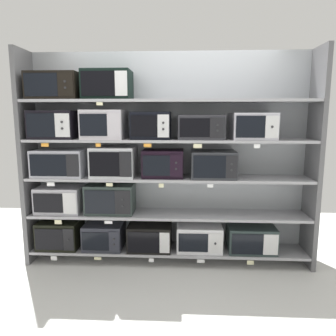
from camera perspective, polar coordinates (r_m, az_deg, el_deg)
name	(u,v)px	position (r m, az deg, el deg)	size (l,w,h in m)	color
ground	(162,313)	(3.04, -1.07, -24.60)	(7.14, 6.00, 0.02)	silver
back_panel	(169,157)	(3.78, 0.18, 1.99)	(3.34, 0.04, 2.41)	#9EA3A8
upright_left	(29,159)	(3.97, -23.76, 1.56)	(0.05, 0.41, 2.41)	#5B5B5E
upright_right	(314,161)	(3.82, 24.74, 1.22)	(0.05, 0.41, 2.41)	#5B5B5E
shelf_0	(168,249)	(3.85, 0.00, -14.39)	(3.14, 0.41, 0.03)	#99999E
microwave_0	(60,233)	(4.04, -18.75, -11.04)	(0.47, 0.40, 0.32)	black
microwave_1	(104,235)	(3.89, -11.35, -11.74)	(0.45, 0.40, 0.29)	#262730
microwave_2	(150,236)	(3.80, -3.25, -12.09)	(0.49, 0.40, 0.29)	black
microwave_3	(199,237)	(3.78, 5.63, -12.23)	(0.51, 0.36, 0.29)	silver
microwave_4	(251,238)	(3.85, 14.67, -12.07)	(0.53, 0.38, 0.29)	#273433
price_tag_0	(54,258)	(3.95, -19.81, -14.99)	(0.07, 0.00, 0.05)	white
price_tag_1	(98,259)	(3.79, -12.49, -15.59)	(0.08, 0.00, 0.03)	beige
price_tag_2	(151,260)	(3.69, -3.03, -16.21)	(0.06, 0.00, 0.04)	white
price_tag_3	(201,261)	(3.67, 5.91, -16.30)	(0.08, 0.00, 0.04)	white
price_tag_4	(250,263)	(3.74, 14.58, -16.12)	(0.07, 0.00, 0.05)	beige
shelf_1	(168,214)	(3.70, 0.00, -8.32)	(3.14, 0.41, 0.03)	#99999E
microwave_5	(60,199)	(3.91, -18.77, -5.32)	(0.51, 0.36, 0.30)	#A4A2AB
microwave_6	(110,198)	(3.73, -10.30, -5.39)	(0.54, 0.35, 0.33)	#293531
price_tag_5	(58,222)	(3.77, -19.13, -9.16)	(0.08, 0.00, 0.05)	beige
price_tag_6	(108,222)	(3.60, -10.65, -9.57)	(0.09, 0.00, 0.03)	white
shelf_2	(168,178)	(3.59, 0.00, -1.81)	(3.14, 0.41, 0.03)	#99999E
microwave_7	(61,163)	(3.82, -18.70, 0.91)	(0.57, 0.40, 0.30)	#A3A4AF
microwave_8	(114,162)	(3.64, -9.66, 1.14)	(0.48, 0.41, 0.34)	#B7BBBF
microwave_9	(163,163)	(3.56, -0.88, 0.83)	(0.45, 0.35, 0.31)	black
microwave_10	(213,164)	(3.57, 8.10, 0.69)	(0.49, 0.41, 0.30)	#292B2F
price_tag_7	(51,184)	(3.69, -20.31, -2.75)	(0.08, 0.00, 0.04)	white
price_tag_8	(109,185)	(3.48, -10.48, -2.96)	(0.07, 0.00, 0.04)	beige
price_tag_9	(161,186)	(3.40, -1.23, -3.17)	(0.05, 0.00, 0.04)	beige
price_tag_10	(210,186)	(3.40, 7.61, -3.19)	(0.06, 0.00, 0.04)	white
shelf_3	(168,140)	(3.53, 0.00, 5.00)	(3.14, 0.41, 0.03)	#99999E
microwave_11	(55,125)	(3.80, -19.61, 7.34)	(0.49, 0.41, 0.31)	black
microwave_12	(104,124)	(3.62, -11.36, 7.67)	(0.46, 0.42, 0.32)	#B8B3BA
microwave_13	(151,125)	(3.53, -3.01, 7.64)	(0.42, 0.38, 0.30)	black
microwave_14	(201,127)	(3.52, 5.92, 7.32)	(0.50, 0.42, 0.26)	#2A2A2F
microwave_15	(253,126)	(3.59, 15.00, 7.27)	(0.46, 0.40, 0.28)	#B6B3BF
price_tag_11	(45,145)	(3.64, -21.23, 3.88)	(0.08, 0.00, 0.04)	orange
price_tag_12	(98,145)	(3.44, -12.42, 4.04)	(0.06, 0.00, 0.04)	orange
price_tag_13	(147,145)	(3.34, -3.71, 4.07)	(0.08, 0.00, 0.04)	orange
price_tag_14	(198,146)	(3.32, 5.34, 3.96)	(0.09, 0.00, 0.04)	beige
price_tag_15	(257,146)	(3.41, 15.70, 3.79)	(0.06, 0.00, 0.04)	white
shelf_4	(168,101)	(3.52, 0.00, 11.93)	(3.14, 0.41, 0.03)	#99999E
microwave_16	(56,86)	(3.80, -19.54, 13.64)	(0.55, 0.41, 0.29)	black
microwave_17	(107,85)	(3.63, -10.81, 14.43)	(0.51, 0.36, 0.31)	black
price_tag_16	(100,104)	(3.42, -12.19, 11.21)	(0.07, 0.00, 0.03)	beige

